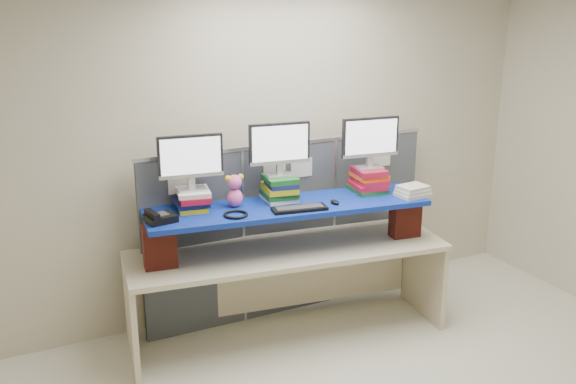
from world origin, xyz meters
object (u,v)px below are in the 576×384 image
monitor_right (370,140)px  desk (288,266)px  desk_phone (159,217)px  monitor_left (191,159)px  keyboard (300,209)px  monitor_center (280,146)px  blue_board (288,207)px

monitor_right → desk: bearing=-170.9°
monitor_right → desk_phone: (-1.75, 0.03, -0.40)m
monitor_left → monitor_right: size_ratio=1.00×
keyboard → monitor_center: bearing=105.3°
keyboard → desk_phone: size_ratio=1.91×
blue_board → keyboard: bearing=-76.9°
monitor_right → monitor_center: bearing=180.0°
blue_board → monitor_center: (-0.01, 0.12, 0.46)m
monitor_center → keyboard: (0.03, -0.29, -0.42)m
monitor_center → keyboard: monitor_center is taller
monitor_left → keyboard: monitor_left is taller
monitor_center → monitor_right: bearing=-0.0°
desk → monitor_left: bearing=170.7°
keyboard → desk_phone: 1.04m
monitor_center → monitor_right: (0.76, -0.10, -0.00)m
monitor_left → keyboard: 0.89m
monitor_right → keyboard: monitor_right is taller
monitor_center → keyboard: bearing=-76.7°
desk → monitor_center: monitor_center is taller
keyboard → desk: bearing=105.1°
desk_phone → desk: bearing=-11.8°
monitor_center → keyboard: size_ratio=1.11×
monitor_left → monitor_center: (0.69, -0.09, 0.05)m
blue_board → desk_phone: (-1.00, 0.05, 0.05)m
blue_board → monitor_center: monitor_center is taller
monitor_right → keyboard: (-0.73, -0.18, -0.42)m
desk → monitor_left: (-0.70, 0.21, 0.91)m
desk → blue_board: 0.50m
monitor_left → monitor_center: 0.69m
desk → monitor_center: (-0.01, 0.12, 0.96)m
monitor_right → desk_phone: monitor_right is taller
monitor_left → monitor_right: bearing=0.0°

